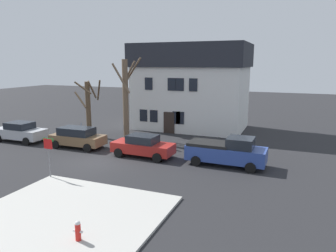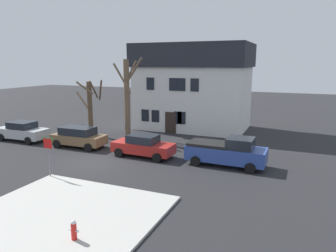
{
  "view_description": "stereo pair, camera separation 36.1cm",
  "coord_description": "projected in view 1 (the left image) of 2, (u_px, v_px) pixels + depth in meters",
  "views": [
    {
      "loc": [
        12.53,
        -17.59,
        6.83
      ],
      "look_at": [
        4.56,
        2.32,
        2.5
      ],
      "focal_mm": 33.59,
      "sensor_mm": 36.0,
      "label": 1
    },
    {
      "loc": [
        12.87,
        -17.45,
        6.83
      ],
      "look_at": [
        4.56,
        2.32,
        2.5
      ],
      "focal_mm": 33.59,
      "sensor_mm": 36.0,
      "label": 2
    }
  ],
  "objects": [
    {
      "name": "pickup_truck_blue",
      "position": [
        227.0,
        151.0,
        21.15
      ],
      "size": [
        5.33,
        2.21,
        2.0
      ],
      "color": "#2D4799",
      "rests_on": "ground_plane"
    },
    {
      "name": "tree_bare_mid",
      "position": [
        126.0,
        96.0,
        28.18
      ],
      "size": [
        2.2,
        2.28,
        7.3
      ],
      "color": "brown",
      "rests_on": "ground_plane"
    },
    {
      "name": "car_brown_wagon",
      "position": [
        77.0,
        137.0,
        25.59
      ],
      "size": [
        4.51,
        2.11,
        1.68
      ],
      "color": "brown",
      "rests_on": "ground_plane"
    },
    {
      "name": "street_sign_pole",
      "position": [
        49.0,
        150.0,
        18.49
      ],
      "size": [
        0.76,
        0.07,
        2.5
      ],
      "color": "slate",
      "rests_on": "ground_plane"
    },
    {
      "name": "sidewalk_slab",
      "position": [
        65.0,
        217.0,
        14.07
      ],
      "size": [
        8.45,
        7.71,
        0.12
      ],
      "primitive_type": "cube",
      "color": "#B7B5AD",
      "rests_on": "ground_plane"
    },
    {
      "name": "bicycle_leaning",
      "position": [
        83.0,
        129.0,
        30.98
      ],
      "size": [
        1.65,
        0.67,
        1.03
      ],
      "color": "black",
      "rests_on": "ground_plane"
    },
    {
      "name": "building_main",
      "position": [
        191.0,
        86.0,
        32.76
      ],
      "size": [
        11.55,
        7.14,
        8.71
      ],
      "color": "white",
      "rests_on": "ground_plane"
    },
    {
      "name": "car_red_sedan",
      "position": [
        143.0,
        146.0,
        23.09
      ],
      "size": [
        4.66,
        2.06,
        1.64
      ],
      "color": "#AD231E",
      "rests_on": "ground_plane"
    },
    {
      "name": "tree_bare_near",
      "position": [
        89.0,
        106.0,
        29.37
      ],
      "size": [
        2.65,
        2.67,
        5.3
      ],
      "color": "brown",
      "rests_on": "ground_plane"
    },
    {
      "name": "fire_hydrant",
      "position": [
        78.0,
        230.0,
        12.01
      ],
      "size": [
        0.42,
        0.22,
        0.8
      ],
      "color": "red",
      "rests_on": "sidewalk_slab"
    },
    {
      "name": "car_silver_sedan",
      "position": [
        20.0,
        132.0,
        27.68
      ],
      "size": [
        4.69,
        2.11,
        1.71
      ],
      "color": "#B7BABF",
      "rests_on": "ground_plane"
    },
    {
      "name": "ground_plane",
      "position": [
        95.0,
        162.0,
        21.92
      ],
      "size": [
        120.0,
        120.0,
        0.0
      ],
      "primitive_type": "plane",
      "color": "#262628"
    }
  ]
}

